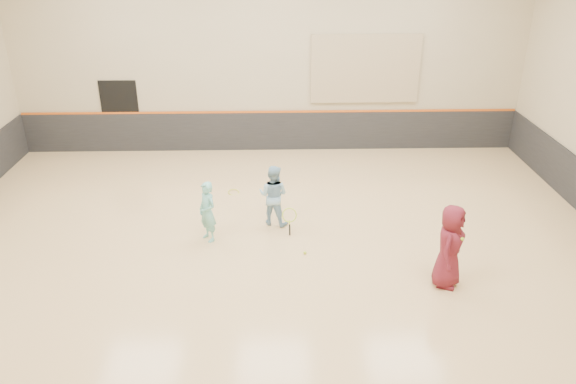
{
  "coord_description": "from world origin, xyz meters",
  "views": [
    {
      "loc": [
        0.09,
        -10.39,
        6.22
      ],
      "look_at": [
        0.38,
        0.4,
        1.15
      ],
      "focal_mm": 35.0,
      "sensor_mm": 36.0,
      "label": 1
    }
  ],
  "objects_px": {
    "instructor": "(273,195)",
    "spare_racket": "(234,190)",
    "girl": "(208,212)",
    "young_man": "(450,246)"
  },
  "relations": [
    {
      "from": "spare_racket",
      "to": "instructor",
      "type": "bearing_deg",
      "value": -58.41
    },
    {
      "from": "young_man",
      "to": "girl",
      "type": "bearing_deg",
      "value": 97.22
    },
    {
      "from": "girl",
      "to": "young_man",
      "type": "relative_size",
      "value": 0.82
    },
    {
      "from": "girl",
      "to": "instructor",
      "type": "height_order",
      "value": "instructor"
    },
    {
      "from": "girl",
      "to": "spare_racket",
      "type": "xyz_separation_m",
      "value": [
        0.39,
        2.4,
        -0.6
      ]
    },
    {
      "from": "instructor",
      "to": "spare_racket",
      "type": "bearing_deg",
      "value": -38.08
    },
    {
      "from": "girl",
      "to": "young_man",
      "type": "bearing_deg",
      "value": 29.73
    },
    {
      "from": "instructor",
      "to": "spare_racket",
      "type": "distance_m",
      "value": 2.07
    },
    {
      "from": "girl",
      "to": "instructor",
      "type": "bearing_deg",
      "value": 77.68
    },
    {
      "from": "instructor",
      "to": "spare_racket",
      "type": "relative_size",
      "value": 2.2
    }
  ]
}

